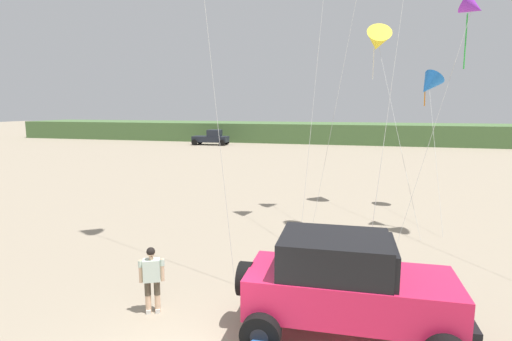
{
  "coord_description": "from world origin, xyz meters",
  "views": [
    {
      "loc": [
        2.99,
        -6.24,
        5.0
      ],
      "look_at": [
        0.58,
        3.14,
        3.46
      ],
      "focal_mm": 28.33,
      "sensor_mm": 36.0,
      "label": 1
    }
  ],
  "objects": [
    {
      "name": "dune_ridge",
      "position": [
        -3.7,
        51.88,
        1.31
      ],
      "size": [
        90.0,
        9.4,
        2.63
      ],
      "primitive_type": "cube",
      "color": "#4C703D",
      "rests_on": "ground_plane"
    },
    {
      "name": "jeep",
      "position": [
        2.84,
        2.2,
        1.2
      ],
      "size": [
        4.88,
        2.49,
        2.26
      ],
      "color": "#EA2151",
      "rests_on": "ground_plane"
    },
    {
      "name": "person_watching",
      "position": [
        -1.75,
        2.08,
        0.94
      ],
      "size": [
        0.58,
        0.43,
        1.67
      ],
      "color": "#DBB28E",
      "rests_on": "ground_plane"
    },
    {
      "name": "distant_pickup",
      "position": [
        -15.77,
        43.44,
        0.94
      ],
      "size": [
        4.67,
        2.54,
        1.98
      ],
      "color": "#1E232D",
      "rests_on": "ground_plane"
    },
    {
      "name": "kite_green_box",
      "position": [
        6.05,
        14.46,
        6.0
      ],
      "size": [
        1.67,
        5.32,
        6.65
      ],
      "color": "blue",
      "rests_on": "ground_plane"
    },
    {
      "name": "kite_white_parafoil",
      "position": [
        6.79,
        10.65,
        8.53
      ],
      "size": [
        2.93,
        2.64,
        9.08
      ],
      "color": "purple",
      "rests_on": "ground_plane"
    },
    {
      "name": "kite_red_delta",
      "position": [
        3.66,
        15.02,
        8.15
      ],
      "size": [
        2.37,
        6.58,
        8.94
      ],
      "color": "yellow",
      "rests_on": "ground_plane"
    }
  ]
}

